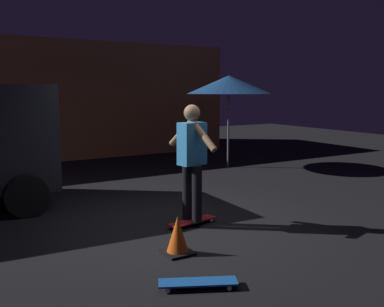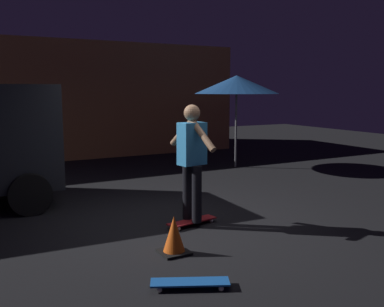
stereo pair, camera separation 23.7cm
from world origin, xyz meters
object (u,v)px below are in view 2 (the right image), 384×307
at_px(skater, 192,154).
at_px(traffic_cone, 174,236).
at_px(patio_umbrella, 237,85).
at_px(skateboard_spare, 190,283).
at_px(skateboard_ridden, 192,221).

relative_size(skater, traffic_cone, 3.63).
xyz_separation_m(patio_umbrella, traffic_cone, (-3.98, -4.55, -1.86)).
height_order(patio_umbrella, skateboard_spare, patio_umbrella).
bearing_deg(skateboard_spare, skater, 60.85).
bearing_deg(skateboard_ridden, patio_umbrella, 48.44).
bearing_deg(traffic_cone, skater, 50.35).
relative_size(skateboard_ridden, skateboard_spare, 1.02).
relative_size(skateboard_spare, skater, 0.47).
distance_m(patio_umbrella, skateboard_ridden, 5.32).
distance_m(patio_umbrella, skater, 5.03).
xyz_separation_m(skateboard_spare, traffic_cone, (0.27, 0.90, 0.16)).
distance_m(skateboard_ridden, traffic_cone, 1.13).
distance_m(skateboard_spare, traffic_cone, 0.96).
bearing_deg(patio_umbrella, traffic_cone, -131.21).
bearing_deg(skateboard_ridden, traffic_cone, -129.65).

